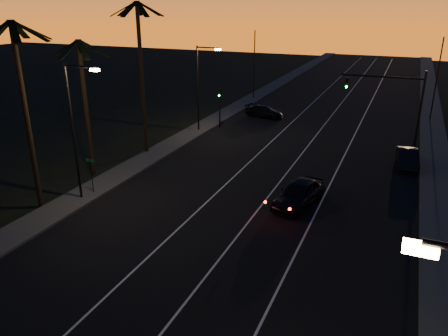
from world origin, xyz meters
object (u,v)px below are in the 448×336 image
at_px(signal_mast, 393,95).
at_px(right_car, 407,158).
at_px(cross_car, 264,112).
at_px(lead_car, 299,193).

relative_size(signal_mast, right_car, 1.60).
height_order(right_car, cross_car, right_car).
bearing_deg(lead_car, cross_car, 113.56).
bearing_deg(signal_mast, cross_car, 156.25).
bearing_deg(cross_car, signal_mast, -23.75).
distance_m(lead_car, cross_car, 23.20).
height_order(lead_car, cross_car, lead_car).
bearing_deg(right_car, lead_car, -121.39).
relative_size(signal_mast, lead_car, 1.25).
bearing_deg(cross_car, right_car, -35.00).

